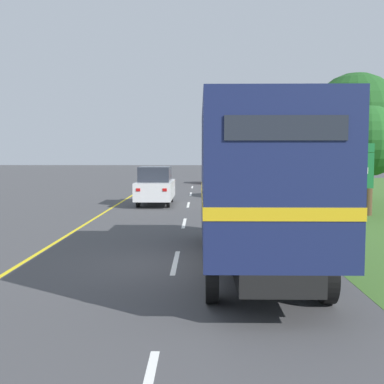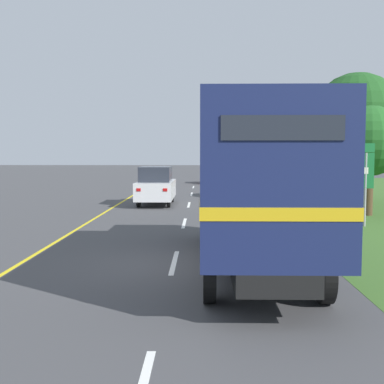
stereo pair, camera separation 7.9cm
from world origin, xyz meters
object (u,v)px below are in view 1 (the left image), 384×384
object	(u,v)px
lead_car_white	(156,186)
lead_car_red_ahead	(217,173)
highway_sign	(348,173)
roadside_tree_near	(369,142)
horse_trailer_truck	(254,181)
roadside_tree_mid	(356,119)

from	to	relation	value
lead_car_white	lead_car_red_ahead	bearing A→B (deg)	78.02
highway_sign	roadside_tree_near	distance (m)	3.87
horse_trailer_truck	lead_car_white	world-z (taller)	horse_trailer_truck
lead_car_red_ahead	horse_trailer_truck	bearing A→B (deg)	-90.51
highway_sign	lead_car_red_ahead	bearing A→B (deg)	98.64
roadside_tree_near	horse_trailer_truck	bearing A→B (deg)	-121.48
horse_trailer_truck	lead_car_red_ahead	size ratio (longest dim) A/B	2.20
lead_car_white	lead_car_red_ahead	distance (m)	18.29
horse_trailer_truck	roadside_tree_near	xyz separation A→B (m)	(5.96, 9.73, 1.13)
horse_trailer_truck	lead_car_white	size ratio (longest dim) A/B	1.97
lead_car_white	highway_sign	distance (m)	10.61
lead_car_red_ahead	highway_sign	distance (m)	25.51
highway_sign	roadside_tree_near	xyz separation A→B (m)	(1.85, 3.18, 1.22)
lead_car_white	roadside_tree_near	bearing A→B (deg)	-23.62
horse_trailer_truck	roadside_tree_mid	bearing A→B (deg)	64.77
horse_trailer_truck	roadside_tree_near	world-z (taller)	roadside_tree_near
horse_trailer_truck	highway_sign	distance (m)	7.74
lead_car_red_ahead	roadside_tree_near	xyz separation A→B (m)	(5.68, -22.03, 2.20)
lead_car_white	roadside_tree_mid	bearing A→B (deg)	5.29
horse_trailer_truck	highway_sign	bearing A→B (deg)	57.89
lead_car_white	roadside_tree_near	xyz separation A→B (m)	(9.47, -4.14, 2.16)
lead_car_red_ahead	highway_sign	size ratio (longest dim) A/B	1.29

